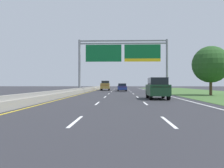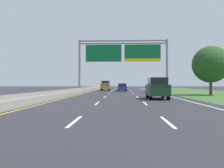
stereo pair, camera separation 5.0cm
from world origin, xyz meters
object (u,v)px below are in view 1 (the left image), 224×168
Objects in this scene: pickup_truck_gold at (105,86)px; car_blue_centre_lane_sedan at (122,87)px; car_darkgreen_right_lane_suv at (157,88)px; roadside_tree_mid at (211,64)px; overhead_sign_gantry at (123,55)px; car_black_centre_lane_sedan at (122,87)px.

pickup_truck_gold is 1.23× the size of car_blue_centre_lane_sedan.
car_darkgreen_right_lane_suv is 11.68m from roadside_tree_mid.
car_darkgreen_right_lane_suv is (7.17, -30.64, 0.02)m from pickup_truck_gold.
overhead_sign_gantry is 10.27m from car_blue_centre_lane_sedan.
pickup_truck_gold reaches higher than car_black_centre_lane_sedan.
pickup_truck_gold is at bearing 129.11° from car_black_centre_lane_sedan.
car_darkgreen_right_lane_suv is at bearing -168.37° from pickup_truck_gold.
overhead_sign_gantry is 2.34× the size of roadside_tree_mid.
overhead_sign_gantry reaches higher than car_darkgreen_right_lane_suv.
car_black_centre_lane_sedan is at bearing 114.13° from roadside_tree_mid.
car_darkgreen_right_lane_suv is 1.06× the size of car_blue_centre_lane_sedan.
overhead_sign_gantry is 15.67m from pickup_truck_gold.
roadside_tree_mid is (15.29, -22.76, 2.97)m from pickup_truck_gold.
overhead_sign_gantry is 3.39× the size of car_blue_centre_lane_sedan.
pickup_truck_gold is 1.15× the size of car_darkgreen_right_lane_suv.
pickup_truck_gold is at bearing 32.77° from car_blue_centre_lane_sedan.
pickup_truck_gold is 6.76m from car_blue_centre_lane_sedan.
car_darkgreen_right_lane_suv is at bearing -172.67° from car_black_centre_lane_sedan.
car_darkgreen_right_lane_suv is at bearing -135.85° from roadside_tree_mid.
overhead_sign_gantry is 3.19× the size of car_darkgreen_right_lane_suv.
car_black_centre_lane_sedan is at bearing 90.35° from overhead_sign_gantry.
overhead_sign_gantry is at bearing 12.05° from car_darkgreen_right_lane_suv.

